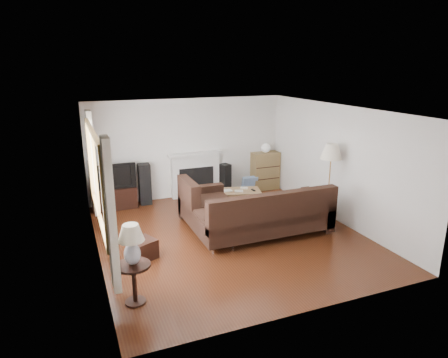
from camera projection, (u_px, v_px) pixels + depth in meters
name	position (u px, v px, depth m)	size (l,w,h in m)	color
room	(230.00, 176.00, 7.63)	(5.10, 5.60, 2.54)	#492010
window	(96.00, 176.00, 6.49)	(0.12, 2.74, 1.54)	olive
curtain_near	(111.00, 216.00, 5.20)	(0.10, 0.35, 2.10)	silver
curtain_far	(93.00, 164.00, 7.91)	(0.10, 0.35, 2.10)	silver
fireplace	(196.00, 175.00, 10.22)	(1.40, 0.26, 1.15)	white
tv_stand	(114.00, 198.00, 9.44)	(1.02, 0.46, 0.51)	black
television	(113.00, 175.00, 9.29)	(1.03, 0.14, 0.59)	black
speaker_left	(145.00, 184.00, 9.69)	(0.28, 0.33, 1.00)	black
speaker_right	(225.00, 179.00, 10.47)	(0.22, 0.26, 0.79)	black
bookshelf	(265.00, 171.00, 10.84)	(0.74, 0.35, 1.02)	olive
globe_lamp	(266.00, 148.00, 10.67)	(0.24, 0.24, 0.24)	white
sectional_sofa	(264.00, 213.00, 7.87)	(2.91, 2.13, 0.94)	black
coffee_table	(237.00, 199.00, 9.52)	(1.08, 0.59, 0.42)	#946E46
footstool	(143.00, 249.00, 7.02)	(0.41, 0.41, 0.35)	black
floor_lamp	(329.00, 184.00, 8.40)	(0.45, 0.45, 1.73)	#AF793C
side_table	(134.00, 284.00, 5.66)	(0.49, 0.49, 0.61)	black
table_lamp	(132.00, 245.00, 5.49)	(0.36, 0.36, 0.59)	silver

